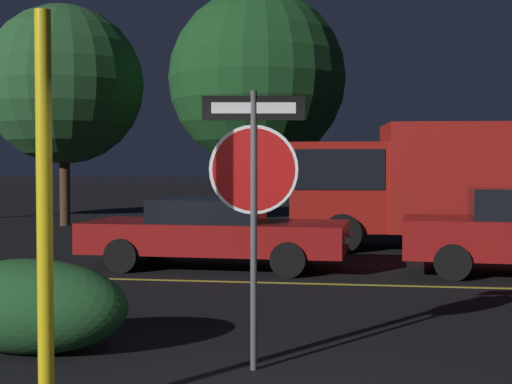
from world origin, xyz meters
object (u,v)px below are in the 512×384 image
object	(u,v)px
yellow_pole_left	(45,217)
tree_0	(64,85)
delivery_truck	(412,181)
tree_2	(257,79)
hedge_bush_1	(28,306)
passing_car_2	(214,232)
stop_sign	(254,173)

from	to	relation	value
yellow_pole_left	tree_0	bearing A→B (deg)	113.10
delivery_truck	tree_2	size ratio (longest dim) A/B	0.81
hedge_bush_1	passing_car_2	size ratio (longest dim) A/B	0.42
passing_car_2	tree_2	size ratio (longest dim) A/B	0.68
passing_car_2	tree_2	bearing A→B (deg)	-174.43
passing_car_2	tree_0	xyz separation A→B (m)	(-6.61, 8.54, 3.77)
yellow_pole_left	passing_car_2	xyz separation A→B (m)	(-0.42, 7.93, -0.82)
passing_car_2	delivery_truck	world-z (taller)	delivery_truck
stop_sign	delivery_truck	xyz separation A→B (m)	(2.10, 10.25, -0.25)
yellow_pole_left	hedge_bush_1	world-z (taller)	yellow_pole_left
tree_2	stop_sign	bearing A→B (deg)	-81.70
yellow_pole_left	delivery_truck	distance (m)	12.24
delivery_truck	tree_2	distance (m)	7.18
tree_0	delivery_truck	bearing A→B (deg)	-24.33
stop_sign	tree_0	bearing A→B (deg)	110.43
hedge_bush_1	tree_0	world-z (taller)	tree_0
passing_car_2	tree_0	bearing A→B (deg)	-139.99
delivery_truck	tree_2	xyz separation A→B (m)	(-4.31, 4.91, 2.99)
stop_sign	passing_car_2	size ratio (longest dim) A/B	0.52
stop_sign	tree_2	world-z (taller)	tree_2
yellow_pole_left	delivery_truck	size ratio (longest dim) A/B	0.51
stop_sign	yellow_pole_left	size ratio (longest dim) A/B	0.85
delivery_truck	tree_0	distance (m)	11.79
yellow_pole_left	hedge_bush_1	bearing A→B (deg)	119.79
yellow_pole_left	tree_2	distance (m)	16.97
delivery_truck	tree_2	world-z (taller)	tree_2
yellow_pole_left	tree_2	bearing A→B (deg)	93.15
yellow_pole_left	passing_car_2	bearing A→B (deg)	93.00
stop_sign	hedge_bush_1	xyz separation A→B (m)	(-2.30, 0.24, -1.32)
yellow_pole_left	hedge_bush_1	distance (m)	2.26
delivery_truck	tree_2	bearing A→B (deg)	36.70
yellow_pole_left	passing_car_2	world-z (taller)	yellow_pole_left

